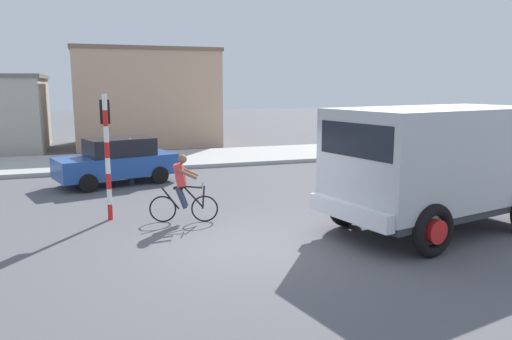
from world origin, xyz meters
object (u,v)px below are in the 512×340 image
Objects in this scene: cyclist at (183,189)px; traffic_light_pole at (106,139)px; truck_foreground at (437,161)px; pedestrian_near_kerb at (130,160)px; car_red_near at (117,161)px.

cyclist is 0.54× the size of traffic_light_pole.
traffic_light_pole reaches higher than cyclist.
truck_foreground is 3.59× the size of pedestrian_near_kerb.
cyclist is at bearing -77.12° from car_red_near.
pedestrian_near_kerb is at bearing -29.35° from car_red_near.
cyclist is 5.42m from pedestrian_near_kerb.
pedestrian_near_kerb is (0.88, 4.43, -1.22)m from traffic_light_pole.
cyclist is at bearing -80.90° from pedestrian_near_kerb.
car_red_near is (0.46, 4.66, -1.25)m from traffic_light_pole.
truck_foreground is at bearing -50.14° from car_red_near.
truck_foreground is 3.38× the size of cyclist.
truck_foreground is at bearing -51.10° from pedestrian_near_kerb.
cyclist is at bearing -27.96° from traffic_light_pole.
pedestrian_near_kerb reaches higher than car_red_near.
car_red_near is at bearing 150.65° from pedestrian_near_kerb.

